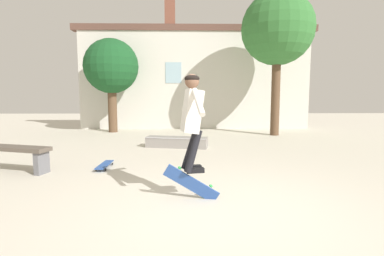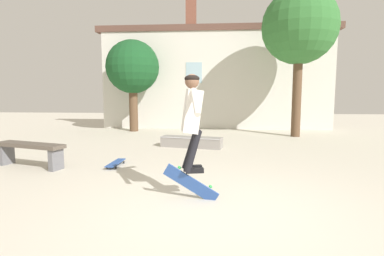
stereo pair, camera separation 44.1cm
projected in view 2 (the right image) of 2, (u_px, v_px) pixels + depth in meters
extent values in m
plane|color=beige|center=(213.00, 211.00, 4.03)|extent=(40.00, 40.00, 0.00)
cube|color=beige|center=(216.00, 81.00, 13.33)|extent=(10.21, 0.40, 4.29)
cube|color=brown|center=(216.00, 28.00, 13.07)|extent=(10.72, 0.52, 0.27)
cube|color=brown|center=(191.00, 9.00, 13.06)|extent=(0.44, 0.44, 1.35)
cube|color=#99B7C6|center=(194.00, 73.00, 13.16)|extent=(0.70, 0.02, 0.90)
cylinder|color=brown|center=(297.00, 96.00, 10.87)|extent=(0.32, 0.32, 2.94)
sphere|color=#337033|center=(300.00, 26.00, 10.59)|extent=(2.66, 2.66, 2.66)
cylinder|color=brown|center=(134.00, 109.00, 12.50)|extent=(0.36, 0.36, 1.85)
sphere|color=#194C23|center=(133.00, 67.00, 12.30)|extent=(2.19, 2.19, 2.19)
cube|color=brown|center=(30.00, 145.00, 6.38)|extent=(1.70, 0.82, 0.08)
cube|color=slate|center=(7.00, 155.00, 6.66)|extent=(0.20, 0.33, 0.44)
cube|color=slate|center=(56.00, 160.00, 6.15)|extent=(0.20, 0.33, 0.44)
cube|color=gray|center=(191.00, 142.00, 8.79)|extent=(1.85, 0.80, 0.31)
cube|color=#B7B7BC|center=(189.00, 138.00, 8.57)|extent=(1.76, 0.41, 0.02)
cube|color=silver|center=(192.00, 111.00, 4.38)|extent=(0.36, 0.39, 0.65)
sphere|color=brown|center=(192.00, 81.00, 4.34)|extent=(0.25, 0.25, 0.21)
ellipsoid|color=black|center=(192.00, 79.00, 4.33)|extent=(0.26, 0.26, 0.12)
cylinder|color=black|center=(191.00, 149.00, 4.54)|extent=(0.31, 0.15, 0.65)
cube|color=black|center=(193.00, 168.00, 4.57)|extent=(0.27, 0.15, 0.07)
cylinder|color=black|center=(193.00, 151.00, 4.37)|extent=(0.29, 0.22, 0.65)
cube|color=black|center=(195.00, 170.00, 4.40)|extent=(0.27, 0.15, 0.07)
cylinder|color=silver|center=(189.00, 101.00, 4.75)|extent=(0.18, 0.51, 0.38)
cylinder|color=silver|center=(195.00, 102.00, 3.99)|extent=(0.18, 0.51, 0.38)
cube|color=#2D519E|center=(191.00, 184.00, 4.44)|extent=(0.85, 0.10, 0.62)
cylinder|color=green|center=(211.00, 187.00, 4.42)|extent=(0.06, 0.06, 0.05)
cylinder|color=green|center=(204.00, 197.00, 4.51)|extent=(0.06, 0.06, 0.05)
cylinder|color=green|center=(179.00, 168.00, 4.45)|extent=(0.06, 0.06, 0.05)
cylinder|color=green|center=(173.00, 178.00, 4.54)|extent=(0.06, 0.06, 0.05)
cube|color=#2D519E|center=(116.00, 163.00, 6.52)|extent=(0.21, 0.80, 0.02)
cylinder|color=black|center=(116.00, 168.00, 6.27)|extent=(0.02, 0.05, 0.05)
cylinder|color=black|center=(107.00, 167.00, 6.29)|extent=(0.02, 0.05, 0.05)
cylinder|color=black|center=(124.00, 162.00, 6.76)|extent=(0.02, 0.05, 0.05)
cylinder|color=black|center=(115.00, 162.00, 6.78)|extent=(0.02, 0.05, 0.05)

